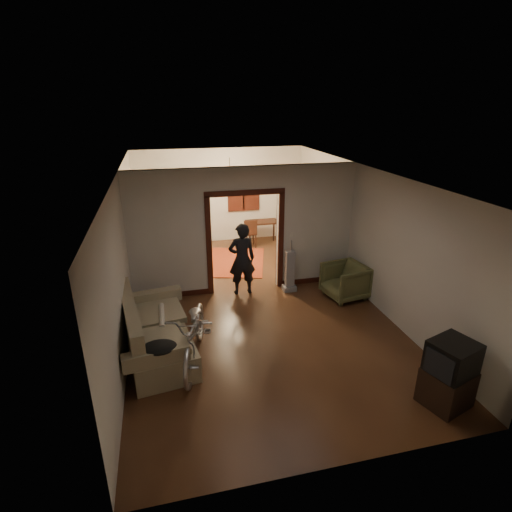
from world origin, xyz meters
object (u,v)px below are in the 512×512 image
object	(u,v)px
bicycle	(195,333)
locker	(173,220)
sofa	(156,327)
armchair	(345,281)
person	(242,259)
desk	(262,233)

from	to	relation	value
bicycle	locker	size ratio (longest dim) A/B	1.15
sofa	armchair	bearing A→B (deg)	7.29
person	locker	xyz separation A→B (m)	(-1.34, 3.32, 0.05)
bicycle	armchair	world-z (taller)	bicycle
person	locker	bearing A→B (deg)	-68.85
armchair	desk	world-z (taller)	armchair
armchair	person	size ratio (longest dim) A/B	0.52
person	locker	distance (m)	3.58
bicycle	desk	xyz separation A→B (m)	(2.51, 5.37, -0.17)
person	desk	world-z (taller)	person
locker	armchair	bearing A→B (deg)	-43.99
sofa	desk	bearing A→B (deg)	49.08
desk	bicycle	bearing A→B (deg)	-104.96
bicycle	armchair	distance (m)	3.74
sofa	armchair	world-z (taller)	sofa
armchair	locker	xyz separation A→B (m)	(-3.48, 4.05, 0.49)
bicycle	desk	bearing A→B (deg)	77.78
bicycle	desk	world-z (taller)	bicycle
armchair	person	bearing A→B (deg)	-119.28
armchair	locker	size ratio (longest dim) A/B	0.49
armchair	locker	world-z (taller)	locker
armchair	bicycle	bearing A→B (deg)	-75.96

